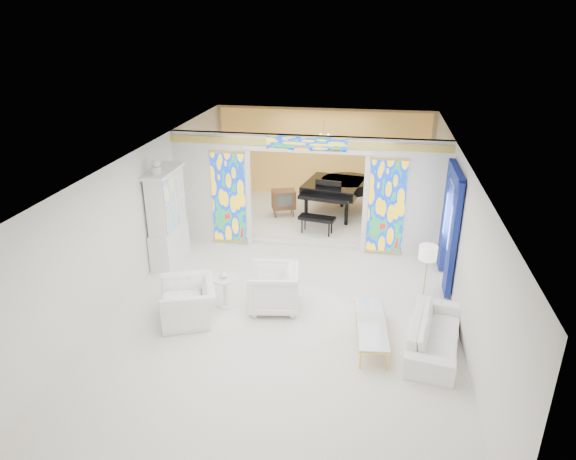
% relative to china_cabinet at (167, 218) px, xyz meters
% --- Properties ---
extents(floor, '(12.00, 12.00, 0.00)m').
position_rel_china_cabinet_xyz_m(floor, '(3.22, -0.60, -1.17)').
color(floor, white).
rests_on(floor, ground).
extents(ceiling, '(7.00, 12.00, 0.02)m').
position_rel_china_cabinet_xyz_m(ceiling, '(3.22, -0.60, 1.83)').
color(ceiling, silver).
rests_on(ceiling, wall_back).
extents(wall_back, '(7.00, 0.02, 3.00)m').
position_rel_china_cabinet_xyz_m(wall_back, '(3.22, 5.40, 0.33)').
color(wall_back, silver).
rests_on(wall_back, floor).
extents(wall_front, '(7.00, 0.02, 3.00)m').
position_rel_china_cabinet_xyz_m(wall_front, '(3.22, -6.60, 0.33)').
color(wall_front, silver).
rests_on(wall_front, floor).
extents(wall_left, '(0.02, 12.00, 3.00)m').
position_rel_china_cabinet_xyz_m(wall_left, '(-0.28, -0.60, 0.33)').
color(wall_left, silver).
rests_on(wall_left, floor).
extents(wall_right, '(0.02, 12.00, 3.00)m').
position_rel_china_cabinet_xyz_m(wall_right, '(6.72, -0.60, 0.33)').
color(wall_right, silver).
rests_on(wall_right, floor).
extents(partition_wall, '(7.00, 0.22, 3.00)m').
position_rel_china_cabinet_xyz_m(partition_wall, '(3.22, 1.40, 0.48)').
color(partition_wall, silver).
rests_on(partition_wall, floor).
extents(stained_glass_left, '(0.90, 0.04, 2.40)m').
position_rel_china_cabinet_xyz_m(stained_glass_left, '(1.19, 1.29, 0.13)').
color(stained_glass_left, gold).
rests_on(stained_glass_left, partition_wall).
extents(stained_glass_right, '(0.90, 0.04, 2.40)m').
position_rel_china_cabinet_xyz_m(stained_glass_right, '(5.25, 1.29, 0.13)').
color(stained_glass_right, gold).
rests_on(stained_glass_right, partition_wall).
extents(stained_glass_transom, '(2.00, 0.04, 0.34)m').
position_rel_china_cabinet_xyz_m(stained_glass_transom, '(3.22, 1.29, 1.65)').
color(stained_glass_transom, gold).
rests_on(stained_glass_transom, partition_wall).
extents(alcove_platform, '(6.80, 3.80, 0.18)m').
position_rel_china_cabinet_xyz_m(alcove_platform, '(3.22, 3.50, -1.08)').
color(alcove_platform, white).
rests_on(alcove_platform, floor).
extents(gold_curtain_back, '(6.70, 0.10, 2.90)m').
position_rel_china_cabinet_xyz_m(gold_curtain_back, '(3.22, 5.28, 0.33)').
color(gold_curtain_back, '#F9BD56').
rests_on(gold_curtain_back, wall_back).
extents(chandelier, '(0.48, 0.48, 0.30)m').
position_rel_china_cabinet_xyz_m(chandelier, '(3.42, 3.40, 1.38)').
color(chandelier, gold).
rests_on(chandelier, ceiling).
extents(blue_drapes, '(0.14, 1.85, 2.65)m').
position_rel_china_cabinet_xyz_m(blue_drapes, '(6.62, 0.10, 0.41)').
color(blue_drapes, navy).
rests_on(blue_drapes, wall_right).
extents(china_cabinet, '(0.56, 1.46, 2.72)m').
position_rel_china_cabinet_xyz_m(china_cabinet, '(0.00, 0.00, 0.00)').
color(china_cabinet, white).
rests_on(china_cabinet, floor).
extents(armchair_left, '(1.44, 1.52, 0.79)m').
position_rel_china_cabinet_xyz_m(armchair_left, '(1.36, -2.46, -0.77)').
color(armchair_left, white).
rests_on(armchair_left, floor).
extents(armchair_right, '(1.16, 1.14, 0.94)m').
position_rel_china_cabinet_xyz_m(armchair_right, '(2.97, -1.76, -0.70)').
color(armchair_right, white).
rests_on(armchair_right, floor).
extents(sofa, '(1.21, 2.30, 0.64)m').
position_rel_china_cabinet_xyz_m(sofa, '(6.17, -2.66, -0.85)').
color(sofa, white).
rests_on(sofa, floor).
extents(side_table, '(0.67, 0.67, 0.67)m').
position_rel_china_cabinet_xyz_m(side_table, '(1.95, -1.84, -0.73)').
color(side_table, white).
rests_on(side_table, floor).
extents(vase, '(0.22, 0.22, 0.19)m').
position_rel_china_cabinet_xyz_m(vase, '(1.95, -1.84, -0.40)').
color(vase, white).
rests_on(vase, side_table).
extents(coffee_table, '(0.72, 1.86, 0.41)m').
position_rel_china_cabinet_xyz_m(coffee_table, '(5.02, -2.61, -0.80)').
color(coffee_table, white).
rests_on(coffee_table, floor).
extents(floor_lamp, '(0.46, 0.46, 1.49)m').
position_rel_china_cabinet_xyz_m(floor_lamp, '(6.05, -1.34, 0.10)').
color(floor_lamp, gold).
rests_on(floor_lamp, floor).
extents(grand_piano, '(2.24, 3.12, 1.21)m').
position_rel_china_cabinet_xyz_m(grand_piano, '(3.90, 3.65, -0.17)').
color(grand_piano, black).
rests_on(grand_piano, alcove_platform).
extents(tv_console, '(0.79, 0.66, 0.79)m').
position_rel_china_cabinet_xyz_m(tv_console, '(2.31, 3.12, -0.48)').
color(tv_console, brown).
rests_on(tv_console, alcove_platform).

